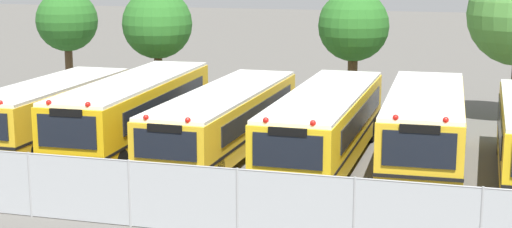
{
  "coord_description": "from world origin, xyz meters",
  "views": [
    {
      "loc": [
        4.99,
        -26.56,
        7.2
      ],
      "look_at": [
        -2.48,
        0.0,
        1.6
      ],
      "focal_mm": 54.39,
      "sensor_mm": 36.0,
      "label": 1
    }
  ],
  "objects": [
    {
      "name": "tree_2",
      "position": [
        -0.52,
        9.42,
        4.1
      ],
      "size": [
        3.3,
        3.3,
        5.72
      ],
      "color": "#4C3823",
      "rests_on": "ground_plane"
    },
    {
      "name": "tree_0",
      "position": [
        -15.76,
        10.38,
        3.87
      ],
      "size": [
        3.24,
        3.24,
        5.52
      ],
      "color": "#4C3823",
      "rests_on": "ground_plane"
    },
    {
      "name": "ground_plane",
      "position": [
        0.0,
        0.0,
        0.0
      ],
      "size": [
        160.0,
        160.0,
        0.0
      ],
      "primitive_type": "plane",
      "color": "#595651"
    },
    {
      "name": "chainlink_fence",
      "position": [
        0.84,
        -8.16,
        0.97
      ],
      "size": [
        27.47,
        0.07,
        1.87
      ],
      "color": "#9EA0A3",
      "rests_on": "ground_plane"
    },
    {
      "name": "school_bus_1",
      "position": [
        -7.26,
        -0.03,
        1.47
      ],
      "size": [
        2.79,
        11.04,
        2.79
      ],
      "rotation": [
        0.0,
        0.0,
        3.17
      ],
      "color": "yellow",
      "rests_on": "ground_plane"
    },
    {
      "name": "school_bus_2",
      "position": [
        -3.67,
        0.1,
        1.33
      ],
      "size": [
        2.77,
        11.39,
        2.51
      ],
      "rotation": [
        0.0,
        0.0,
        3.12
      ],
      "color": "yellow",
      "rests_on": "ground_plane"
    },
    {
      "name": "school_bus_3",
      "position": [
        0.11,
        -0.18,
        1.41
      ],
      "size": [
        2.69,
        11.23,
        2.68
      ],
      "rotation": [
        0.0,
        0.0,
        3.13
      ],
      "color": "yellow",
      "rests_on": "ground_plane"
    },
    {
      "name": "traffic_cone",
      "position": [
        -7.69,
        -6.75,
        0.27
      ],
      "size": [
        0.41,
        0.41,
        0.54
      ],
      "primitive_type": "cone",
      "color": "#EA5914",
      "rests_on": "ground_plane"
    },
    {
      "name": "school_bus_4",
      "position": [
        3.53,
        0.18,
        1.46
      ],
      "size": [
        2.87,
        10.15,
        2.78
      ],
      "rotation": [
        0.0,
        0.0,
        3.17
      ],
      "color": "yellow",
      "rests_on": "ground_plane"
    },
    {
      "name": "tree_1",
      "position": [
        -9.44,
        7.63,
        4.14
      ],
      "size": [
        3.33,
        3.33,
        5.77
      ],
      "color": "#4C3823",
      "rests_on": "ground_plane"
    },
    {
      "name": "school_bus_0",
      "position": [
        -10.74,
        -0.15,
        1.33
      ],
      "size": [
        2.59,
        9.25,
        2.53
      ],
      "rotation": [
        0.0,
        0.0,
        3.14
      ],
      "color": "yellow",
      "rests_on": "ground_plane"
    }
  ]
}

